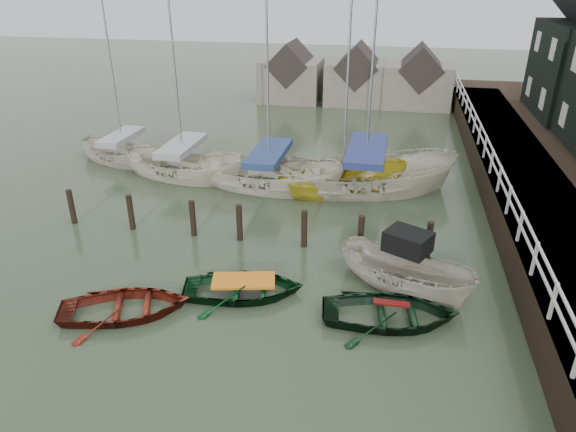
% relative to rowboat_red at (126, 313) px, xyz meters
% --- Properties ---
extents(ground, '(120.00, 120.00, 0.00)m').
position_rel_rowboat_red_xyz_m(ground, '(3.11, 2.05, 0.00)').
color(ground, '#2F3B25').
rests_on(ground, ground).
extents(pier, '(3.04, 32.00, 2.70)m').
position_rel_rowboat_red_xyz_m(pier, '(12.59, 12.05, 0.71)').
color(pier, black).
rests_on(pier, ground).
extents(mooring_pilings, '(13.72, 0.22, 1.80)m').
position_rel_rowboat_red_xyz_m(mooring_pilings, '(2.00, 5.05, 0.50)').
color(mooring_pilings, black).
rests_on(mooring_pilings, ground).
extents(far_sheds, '(14.00, 4.08, 4.39)m').
position_rel_rowboat_red_xyz_m(far_sheds, '(3.94, 28.05, 1.86)').
color(far_sheds, '#665B51').
rests_on(far_sheds, ground).
extents(rowboat_red, '(4.39, 3.81, 0.76)m').
position_rel_rowboat_red_xyz_m(rowboat_red, '(0.00, 0.00, 0.00)').
color(rowboat_red, '#5A170C').
rests_on(rowboat_red, ground).
extents(rowboat_green, '(4.16, 3.38, 0.76)m').
position_rel_rowboat_red_xyz_m(rowboat_green, '(3.07, 1.64, 0.00)').
color(rowboat_green, black).
rests_on(rowboat_green, ground).
extents(rowboat_dkgreen, '(4.20, 3.27, 0.80)m').
position_rel_rowboat_red_xyz_m(rowboat_dkgreen, '(7.48, 1.25, 0.00)').
color(rowboat_dkgreen, black).
rests_on(rowboat_dkgreen, ground).
extents(motorboat, '(4.83, 3.59, 2.71)m').
position_rel_rowboat_red_xyz_m(motorboat, '(7.84, 3.10, 0.09)').
color(motorboat, '#BBB1A0').
rests_on(motorboat, ground).
extents(sailboat_a, '(6.99, 3.92, 11.12)m').
position_rel_rowboat_red_xyz_m(sailboat_a, '(-2.66, 10.84, 0.06)').
color(sailboat_a, beige).
rests_on(sailboat_a, ground).
extents(sailboat_b, '(7.34, 3.54, 11.61)m').
position_rel_rowboat_red_xyz_m(sailboat_b, '(1.72, 10.33, 0.06)').
color(sailboat_b, beige).
rests_on(sailboat_b, ground).
extents(sailboat_c, '(6.39, 4.42, 9.79)m').
position_rel_rowboat_red_xyz_m(sailboat_c, '(5.07, 10.53, 0.01)').
color(sailboat_c, gold).
rests_on(sailboat_c, ground).
extents(sailboat_d, '(8.74, 5.01, 12.09)m').
position_rel_rowboat_red_xyz_m(sailboat_d, '(6.03, 10.91, 0.06)').
color(sailboat_d, '#BAB69F').
rests_on(sailboat_d, ground).
extents(sailboat_e, '(6.10, 3.96, 10.47)m').
position_rel_rowboat_red_xyz_m(sailboat_e, '(-6.52, 12.16, 0.07)').
color(sailboat_e, beige).
rests_on(sailboat_e, ground).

